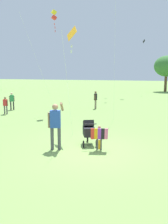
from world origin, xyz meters
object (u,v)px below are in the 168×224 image
object	(u,v)px
kite_orange_delta	(54,16)
person_back_turned	(12,100)
child_with_butterfly_kite	(99,135)
stroller	(89,130)
person_couple_left	(96,98)
person_kid_running	(5,104)
person_adult_flyer	(55,122)
kite_adult_black	(72,37)

from	to	relation	value
kite_orange_delta	person_back_turned	bearing A→B (deg)	173.20
child_with_butterfly_kite	stroller	bearing A→B (deg)	132.39
person_couple_left	stroller	bearing A→B (deg)	-79.79
person_kid_running	person_back_turned	xyz separation A→B (m)	(-0.54, 1.76, 0.07)
stroller	kite_orange_delta	size ratio (longest dim) A/B	0.16
person_adult_flyer	kite_adult_black	distance (m)	4.01
kite_orange_delta	person_kid_running	size ratio (longest dim) A/B	5.75
stroller	person_kid_running	bearing A→B (deg)	143.33
kite_orange_delta	person_adult_flyer	bearing A→B (deg)	-69.00
person_adult_flyer	person_couple_left	distance (m)	10.23
kite_adult_black	kite_orange_delta	size ratio (longest dim) A/B	0.72
kite_orange_delta	kite_adult_black	bearing A→B (deg)	-61.77
person_couple_left	person_back_turned	xyz separation A→B (m)	(-5.99, -2.18, -0.03)
person_adult_flyer	person_couple_left	world-z (taller)	person_adult_flyer
person_couple_left	person_adult_flyer	bearing A→B (deg)	-86.65
kite_adult_black	person_back_turned	xyz separation A→B (m)	(-6.57, 5.83, -3.65)
child_with_butterfly_kite	person_back_turned	distance (m)	11.23
kite_adult_black	person_kid_running	world-z (taller)	kite_adult_black
person_adult_flyer	kite_adult_black	size ratio (longest dim) A/B	0.37
person_couple_left	person_kid_running	bearing A→B (deg)	-144.12
person_adult_flyer	kite_orange_delta	bearing A→B (deg)	111.00
kite_adult_black	person_kid_running	xyz separation A→B (m)	(-6.03, 4.07, -3.72)
child_with_butterfly_kite	kite_adult_black	distance (m)	4.56
person_couple_left	person_back_turned	world-z (taller)	person_couple_left
person_back_turned	person_kid_running	bearing A→B (deg)	-72.86
kite_adult_black	kite_orange_delta	distance (m)	6.47
person_adult_flyer	stroller	world-z (taller)	person_adult_flyer
child_with_butterfly_kite	person_kid_running	bearing A→B (deg)	142.41
kite_adult_black	person_back_turned	world-z (taller)	kite_adult_black
person_adult_flyer	kite_adult_black	world-z (taller)	kite_adult_black
person_adult_flyer	person_kid_running	world-z (taller)	person_adult_flyer
person_adult_flyer	person_kid_running	xyz separation A→B (m)	(-6.05, 6.26, -0.36)
person_adult_flyer	person_kid_running	bearing A→B (deg)	134.00
child_with_butterfly_kite	person_kid_running	world-z (taller)	person_kid_running
child_with_butterfly_kite	kite_orange_delta	world-z (taller)	kite_orange_delta
person_adult_flyer	kite_orange_delta	distance (m)	9.79
kite_adult_black	person_kid_running	size ratio (longest dim) A/B	4.14
child_with_butterfly_kite	person_back_turned	xyz separation A→B (m)	(-8.21, 7.66, 0.20)
child_with_butterfly_kite	person_adult_flyer	size ratio (longest dim) A/B	0.51
stroller	kite_adult_black	size ratio (longest dim) A/B	0.22
child_with_butterfly_kite	person_adult_flyer	bearing A→B (deg)	-167.39
stroller	kite_orange_delta	distance (m)	9.73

